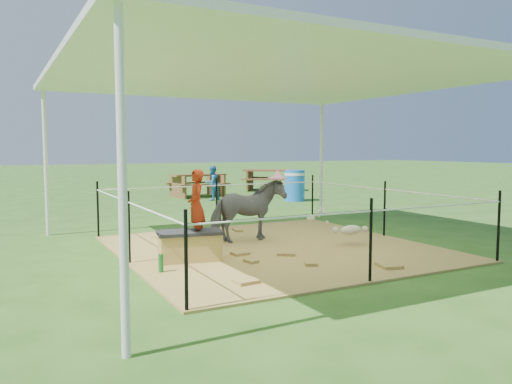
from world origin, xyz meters
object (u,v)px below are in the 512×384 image
woman (196,198)px  foal (351,228)px  straw_bale (190,247)px  trash_barrel (295,186)px  pony (248,211)px  picnic_table_far (269,180)px  picnic_table_near (197,185)px  green_bottle (161,263)px  distant_person (212,183)px

woman → foal: 2.64m
straw_bale → trash_barrel: bearing=47.9°
pony → trash_barrel: size_ratio=1.32×
foal → trash_barrel: (2.93, 6.34, 0.16)m
straw_bale → picnic_table_far: bearing=55.4°
picnic_table_far → woman: bearing=-87.9°
pony → trash_barrel: bearing=-39.1°
pony → picnic_table_near: pony is taller
woman → foal: size_ratio=1.01×
picnic_table_near → picnic_table_far: size_ratio=0.93×
straw_bale → trash_barrel: size_ratio=0.89×
green_bottle → foal: 3.24m
woman → green_bottle: (-0.65, -0.45, -0.75)m
picnic_table_far → green_bottle: bearing=-89.2°
foal → trash_barrel: size_ratio=1.06×
pony → picnic_table_far: pony is taller
pony → picnic_table_near: bearing=-15.6°
green_bottle → distant_person: bearing=63.1°
woman → green_bottle: size_ratio=4.32×
woman → pony: woman is taller
woman → green_bottle: woman is taller
picnic_table_near → picnic_table_far: picnic_table_far is taller
pony → trash_barrel: (4.26, 5.32, -0.08)m
picnic_table_near → straw_bale: bearing=-116.4°
pony → trash_barrel: pony is taller
straw_bale → picnic_table_near: (3.51, 8.82, 0.16)m
foal → picnic_table_far: 10.72m
pony → picnic_table_far: 10.41m
woman → straw_bale: bearing=-79.6°
trash_barrel → pony: bearing=-128.7°
green_bottle → picnic_table_near: 10.13m
straw_bale → distant_person: bearing=65.1°
pony → foal: 1.70m
trash_barrel → distant_person: bearing=148.3°
picnic_table_far → foal: bearing=-76.0°
trash_barrel → straw_bale: bearing=-132.1°
green_bottle → foal: (3.22, 0.30, 0.16)m
woman → foal: (2.57, -0.15, -0.59)m
foal → pony: bearing=141.1°
woman → pony: (1.24, 0.88, -0.34)m
foal → picnic_table_near: 9.01m
straw_bale → picnic_table_near: bearing=68.3°
trash_barrel → woman: bearing=-131.6°
picnic_table_near → woman: bearing=-115.9°
straw_bale → trash_barrel: 8.35m
trash_barrel → picnic_table_far: 3.75m
straw_bale → foal: 2.67m
picnic_table_far → picnic_table_near: bearing=-127.3°
green_bottle → trash_barrel: (6.15, 6.64, 0.32)m
pony → straw_bale: bearing=123.0°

